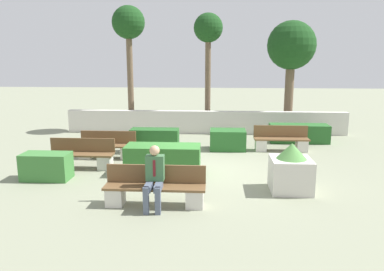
{
  "coord_description": "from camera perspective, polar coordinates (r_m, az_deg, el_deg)",
  "views": [
    {
      "loc": [
        0.41,
        -10.08,
        3.1
      ],
      "look_at": [
        -0.26,
        0.5,
        0.9
      ],
      "focal_mm": 35.0,
      "sensor_mm": 36.0,
      "label": 1
    }
  ],
  "objects": [
    {
      "name": "bench_left_side",
      "position": [
        11.16,
        -16.57,
        -3.18
      ],
      "size": [
        1.89,
        0.48,
        0.84
      ],
      "rotation": [
        0.0,
        0.0,
        -0.19
      ],
      "color": "brown",
      "rests_on": "ground_plane"
    },
    {
      "name": "hedge_block_mid_left",
      "position": [
        10.19,
        -4.45,
        -3.69
      ],
      "size": [
        2.01,
        0.83,
        0.8
      ],
      "color": "#33702D",
      "rests_on": "ground_plane"
    },
    {
      "name": "ground_plane",
      "position": [
        10.55,
        1.23,
        -5.36
      ],
      "size": [
        60.0,
        60.0,
        0.0
      ],
      "primitive_type": "plane",
      "color": "gray"
    },
    {
      "name": "bench_front",
      "position": [
        8.11,
        -5.66,
        -8.28
      ],
      "size": [
        2.16,
        0.49,
        0.84
      ],
      "color": "brown",
      "rests_on": "ground_plane"
    },
    {
      "name": "bench_back",
      "position": [
        12.07,
        -12.82,
        -1.91
      ],
      "size": [
        1.77,
        0.48,
        0.84
      ],
      "rotation": [
        0.0,
        0.0,
        0.05
      ],
      "color": "brown",
      "rests_on": "ground_plane"
    },
    {
      "name": "perimeter_wall",
      "position": [
        15.65,
        2.05,
        2.04
      ],
      "size": [
        11.6,
        0.3,
        0.94
      ],
      "color": "beige",
      "rests_on": "ground_plane"
    },
    {
      "name": "tree_center_right",
      "position": [
        16.7,
        14.9,
        12.81
      ],
      "size": [
        2.04,
        2.04,
        4.65
      ],
      "color": "brown",
      "rests_on": "ground_plane"
    },
    {
      "name": "hedge_block_near_left",
      "position": [
        12.93,
        5.47,
        -0.63
      ],
      "size": [
        1.21,
        0.85,
        0.69
      ],
      "color": "#286028",
      "rests_on": "ground_plane"
    },
    {
      "name": "person_seated_man",
      "position": [
        7.85,
        -5.78,
        -5.94
      ],
      "size": [
        0.38,
        0.63,
        1.32
      ],
      "color": "#515B70",
      "rests_on": "ground_plane"
    },
    {
      "name": "tree_center_left",
      "position": [
        16.27,
        2.49,
        15.17
      ],
      "size": [
        1.22,
        1.22,
        4.96
      ],
      "color": "brown",
      "rests_on": "ground_plane"
    },
    {
      "name": "bench_right_side",
      "position": [
        13.07,
        13.42,
        -0.89
      ],
      "size": [
        1.84,
        0.49,
        0.84
      ],
      "rotation": [
        0.0,
        0.0,
        0.12
      ],
      "color": "brown",
      "rests_on": "ground_plane"
    },
    {
      "name": "planter_corner_left",
      "position": [
        9.15,
        14.82,
        -5.07
      ],
      "size": [
        0.94,
        0.94,
        1.16
      ],
      "color": "beige",
      "rests_on": "ground_plane"
    },
    {
      "name": "tree_leftmost",
      "position": [
        16.32,
        -9.64,
        15.83
      ],
      "size": [
        1.36,
        1.36,
        5.23
      ],
      "color": "brown",
      "rests_on": "ground_plane"
    },
    {
      "name": "hedge_block_far_left",
      "position": [
        14.55,
        15.97,
        0.32
      ],
      "size": [
        2.15,
        0.77,
        0.68
      ],
      "color": "#286028",
      "rests_on": "ground_plane"
    },
    {
      "name": "hedge_block_mid_right",
      "position": [
        10.43,
        -21.3,
        -4.4
      ],
      "size": [
        1.22,
        0.63,
        0.7
      ],
      "color": "#3D7A38",
      "rests_on": "ground_plane"
    },
    {
      "name": "hedge_block_near_right",
      "position": [
        12.54,
        -5.69,
        -0.78
      ],
      "size": [
        1.59,
        0.62,
        0.8
      ],
      "color": "#235623",
      "rests_on": "ground_plane"
    }
  ]
}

